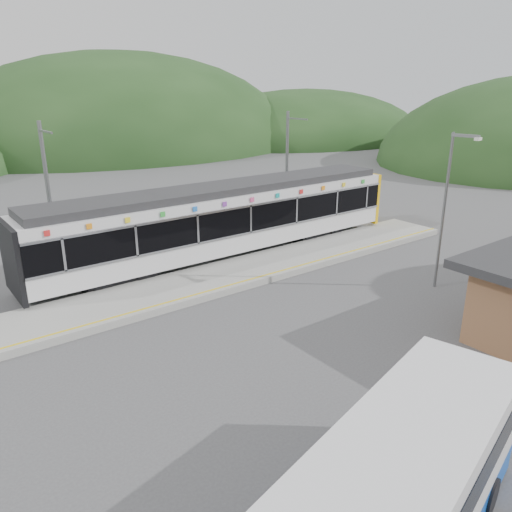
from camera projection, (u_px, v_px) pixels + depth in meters
ground at (292, 296)px, 21.02m from camera, size 120.00×120.00×0.00m
hills at (312, 241)px, 28.55m from camera, size 146.00×149.00×26.00m
platform at (246, 271)px, 23.45m from camera, size 26.00×3.20×0.30m
yellow_line at (263, 276)px, 22.43m from camera, size 26.00×0.10×0.01m
train at (226, 218)px, 25.28m from camera, size 20.44×3.01×3.74m
catenary_mast_west at (49, 198)px, 22.27m from camera, size 0.18×1.80×7.00m
catenary_mast_east at (287, 168)px, 30.29m from camera, size 0.18×1.80×7.00m
lamp_post at (448, 199)px, 20.67m from camera, size 0.37×1.17×6.65m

